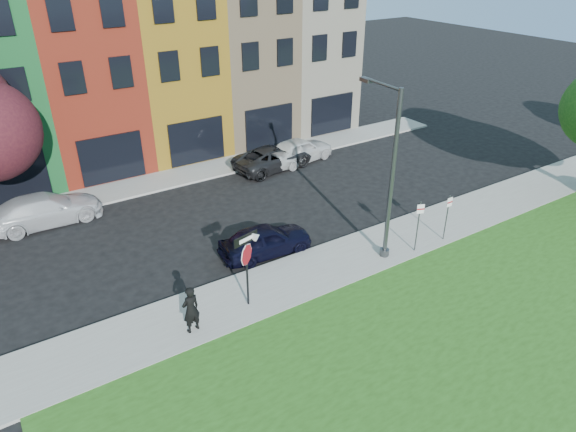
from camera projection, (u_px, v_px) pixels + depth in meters
ground at (378, 305)px, 19.08m from camera, size 120.00×120.00×0.00m
sidewalk_near at (366, 252)px, 22.23m from camera, size 40.00×3.00×0.12m
sidewalk_far at (158, 182)px, 28.73m from camera, size 40.00×2.40×0.12m
rowhouse_block at (120, 71)px, 31.22m from camera, size 30.00×10.12×10.00m
stop_sign at (247, 256)px, 17.95m from camera, size 1.03×0.28×2.96m
man at (191, 309)px, 17.25m from camera, size 0.81×0.68×1.78m
sedan_near at (265, 240)px, 21.89m from camera, size 2.09×4.22×1.37m
parked_car_silver at (45, 209)px, 24.26m from camera, size 2.16×5.17×1.49m
parked_car_dark at (273, 158)px, 30.25m from camera, size 3.48×5.51×1.38m
parked_car_white at (299, 150)px, 31.11m from camera, size 3.29×5.11×1.54m
street_lamp at (388, 176)px, 20.35m from camera, size 0.47×2.58×7.16m
parking_sign_a at (419, 221)px, 21.53m from camera, size 0.30×0.16×2.37m
parking_sign_b at (448, 212)px, 22.43m from camera, size 0.32×0.08×2.17m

